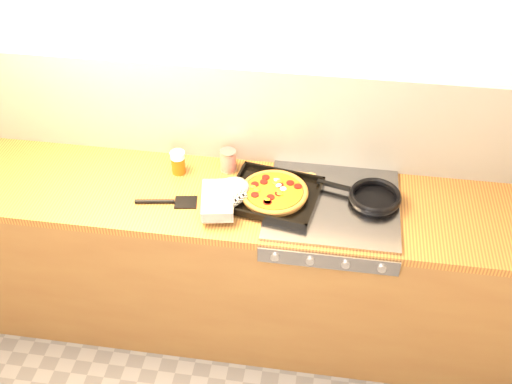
% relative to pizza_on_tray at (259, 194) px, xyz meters
% --- Properties ---
extents(room_shell, '(3.20, 3.20, 3.20)m').
position_rel_pizza_on_tray_xyz_m(room_shell, '(-0.11, 0.31, 0.21)').
color(room_shell, white).
rests_on(room_shell, ground).
extents(counter_run, '(3.20, 0.62, 0.90)m').
position_rel_pizza_on_tray_xyz_m(counter_run, '(-0.11, 0.02, -0.49)').
color(counter_run, brown).
rests_on(counter_run, ground).
extents(stovetop, '(0.60, 0.56, 0.02)m').
position_rel_pizza_on_tray_xyz_m(stovetop, '(0.34, 0.02, -0.04)').
color(stovetop, gray).
rests_on(stovetop, counter_run).
extents(pizza_on_tray, '(0.56, 0.44, 0.07)m').
position_rel_pizza_on_tray_xyz_m(pizza_on_tray, '(0.00, 0.00, 0.00)').
color(pizza_on_tray, black).
rests_on(pizza_on_tray, stovetop).
extents(frying_pan, '(0.41, 0.29, 0.04)m').
position_rel_pizza_on_tray_xyz_m(frying_pan, '(0.52, 0.06, -0.01)').
color(frying_pan, black).
rests_on(frying_pan, stovetop).
extents(tomato_can, '(0.10, 0.10, 0.11)m').
position_rel_pizza_on_tray_xyz_m(tomato_can, '(-0.18, 0.21, 0.01)').
color(tomato_can, '#9C0E0C').
rests_on(tomato_can, counter_run).
extents(juice_glass, '(0.08, 0.08, 0.12)m').
position_rel_pizza_on_tray_xyz_m(juice_glass, '(-0.41, 0.16, 0.02)').
color(juice_glass, '#DE4A0D').
rests_on(juice_glass, counter_run).
extents(wooden_spoon, '(0.30, 0.06, 0.02)m').
position_rel_pizza_on_tray_xyz_m(wooden_spoon, '(0.13, 0.22, -0.03)').
color(wooden_spoon, olive).
rests_on(wooden_spoon, counter_run).
extents(black_spatula, '(0.29, 0.10, 0.02)m').
position_rel_pizza_on_tray_xyz_m(black_spatula, '(-0.41, -0.07, -0.04)').
color(black_spatula, black).
rests_on(black_spatula, counter_run).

